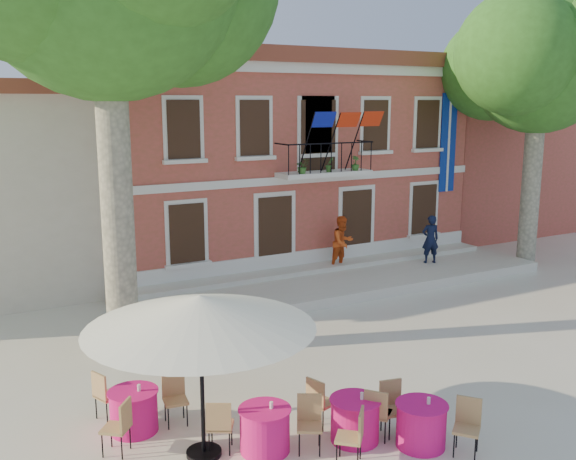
% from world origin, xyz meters
% --- Properties ---
extents(ground, '(90.00, 90.00, 0.00)m').
position_xyz_m(ground, '(0.00, 0.00, 0.00)').
color(ground, beige).
rests_on(ground, ground).
extents(main_building, '(13.50, 9.59, 7.50)m').
position_xyz_m(main_building, '(2.00, 9.99, 3.78)').
color(main_building, '#C74F48').
rests_on(main_building, ground).
extents(neighbor_east, '(9.40, 9.40, 6.40)m').
position_xyz_m(neighbor_east, '(14.00, 11.00, 3.22)').
color(neighbor_east, '#C74F48').
rests_on(neighbor_east, ground).
extents(terrace, '(14.00, 3.40, 0.30)m').
position_xyz_m(terrace, '(2.00, 4.40, 0.15)').
color(terrace, silver).
rests_on(terrace, ground).
extents(plane_tree_east, '(4.87, 4.87, 9.57)m').
position_xyz_m(plane_tree_east, '(9.37, 3.55, 7.04)').
color(plane_tree_east, '#A59E84').
rests_on(plane_tree_east, ground).
extents(patio_umbrella, '(3.74, 3.74, 2.78)m').
position_xyz_m(patio_umbrella, '(-5.56, -2.85, 2.50)').
color(patio_umbrella, black).
rests_on(patio_umbrella, ground).
extents(pedestrian_navy, '(0.71, 0.58, 1.68)m').
position_xyz_m(pedestrian_navy, '(5.68, 4.50, 1.14)').
color(pedestrian_navy, black).
rests_on(pedestrian_navy, terrace).
extents(pedestrian_orange, '(0.97, 0.81, 1.78)m').
position_xyz_m(pedestrian_orange, '(2.60, 5.32, 1.19)').
color(pedestrian_orange, '#E3521A').
rests_on(pedestrian_orange, terrace).
extents(cafe_table_0, '(1.78, 1.83, 0.95)m').
position_xyz_m(cafe_table_0, '(-3.08, -3.67, 0.43)').
color(cafe_table_0, '#D31367').
rests_on(cafe_table_0, ground).
extents(cafe_table_1, '(1.54, 1.75, 0.95)m').
position_xyz_m(cafe_table_1, '(-2.19, -4.36, 0.42)').
color(cafe_table_1, '#D31367').
rests_on(cafe_table_1, ground).
extents(cafe_table_2, '(1.88, 1.32, 0.95)m').
position_xyz_m(cafe_table_2, '(-4.60, -3.22, 0.42)').
color(cafe_table_2, '#D31367').
rests_on(cafe_table_2, ground).
extents(cafe_table_3, '(1.74, 1.85, 0.95)m').
position_xyz_m(cafe_table_3, '(-6.35, -1.51, 0.43)').
color(cafe_table_3, '#D31367').
rests_on(cafe_table_3, ground).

